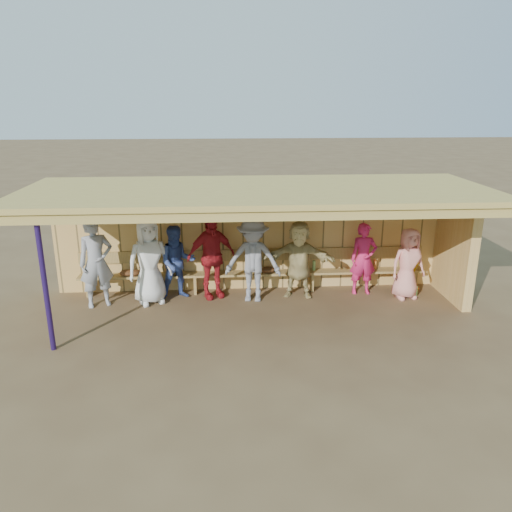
{
  "coord_description": "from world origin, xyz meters",
  "views": [
    {
      "loc": [
        -0.64,
        -9.28,
        4.12
      ],
      "look_at": [
        0.0,
        0.35,
        1.05
      ],
      "focal_mm": 35.0,
      "sensor_mm": 36.0,
      "label": 1
    }
  ],
  "objects_px": {
    "player_c": "(177,262)",
    "player_d": "(211,256)",
    "player_b": "(149,261)",
    "player_g": "(363,259)",
    "player_h": "(408,264)",
    "player_e": "(253,260)",
    "player_a": "(96,263)",
    "bench": "(254,268)",
    "player_f": "(299,259)"
  },
  "relations": [
    {
      "from": "player_a",
      "to": "bench",
      "type": "bearing_deg",
      "value": -12.25
    },
    {
      "from": "player_a",
      "to": "bench",
      "type": "relative_size",
      "value": 0.25
    },
    {
      "from": "player_b",
      "to": "player_h",
      "type": "bearing_deg",
      "value": -24.95
    },
    {
      "from": "player_c",
      "to": "player_d",
      "type": "distance_m",
      "value": 0.73
    },
    {
      "from": "player_b",
      "to": "player_d",
      "type": "xyz_separation_m",
      "value": [
        1.27,
        0.22,
        -0.0
      ]
    },
    {
      "from": "player_a",
      "to": "player_c",
      "type": "bearing_deg",
      "value": -11.88
    },
    {
      "from": "player_e",
      "to": "player_h",
      "type": "distance_m",
      "value": 3.29
    },
    {
      "from": "player_b",
      "to": "player_e",
      "type": "height_order",
      "value": "player_b"
    },
    {
      "from": "player_a",
      "to": "player_h",
      "type": "height_order",
      "value": "player_a"
    },
    {
      "from": "player_d",
      "to": "player_g",
      "type": "height_order",
      "value": "player_d"
    },
    {
      "from": "player_e",
      "to": "player_h",
      "type": "bearing_deg",
      "value": 7.57
    },
    {
      "from": "player_g",
      "to": "player_c",
      "type": "bearing_deg",
      "value": -179.8
    },
    {
      "from": "player_c",
      "to": "bench",
      "type": "xyz_separation_m",
      "value": [
        1.64,
        0.31,
        -0.27
      ]
    },
    {
      "from": "player_c",
      "to": "player_g",
      "type": "height_order",
      "value": "player_c"
    },
    {
      "from": "player_f",
      "to": "player_h",
      "type": "relative_size",
      "value": 1.08
    },
    {
      "from": "player_a",
      "to": "player_f",
      "type": "height_order",
      "value": "player_a"
    },
    {
      "from": "player_e",
      "to": "player_g",
      "type": "relative_size",
      "value": 1.15
    },
    {
      "from": "player_b",
      "to": "player_a",
      "type": "bearing_deg",
      "value": 161.19
    },
    {
      "from": "player_g",
      "to": "bench",
      "type": "height_order",
      "value": "player_g"
    },
    {
      "from": "bench",
      "to": "player_c",
      "type": "bearing_deg",
      "value": -169.46
    },
    {
      "from": "player_f",
      "to": "player_h",
      "type": "distance_m",
      "value": 2.31
    },
    {
      "from": "player_a",
      "to": "player_e",
      "type": "relative_size",
      "value": 1.03
    },
    {
      "from": "player_g",
      "to": "player_a",
      "type": "bearing_deg",
      "value": -176.55
    },
    {
      "from": "player_a",
      "to": "player_d",
      "type": "bearing_deg",
      "value": -15.34
    },
    {
      "from": "player_b",
      "to": "player_f",
      "type": "distance_m",
      "value": 3.13
    },
    {
      "from": "player_b",
      "to": "player_e",
      "type": "bearing_deg",
      "value": -24.56
    },
    {
      "from": "player_e",
      "to": "bench",
      "type": "height_order",
      "value": "player_e"
    },
    {
      "from": "bench",
      "to": "player_h",
      "type": "bearing_deg",
      "value": -10.91
    },
    {
      "from": "player_b",
      "to": "player_g",
      "type": "bearing_deg",
      "value": -21.14
    },
    {
      "from": "player_c",
      "to": "player_g",
      "type": "relative_size",
      "value": 1.01
    },
    {
      "from": "player_g",
      "to": "player_b",
      "type": "bearing_deg",
      "value": -176.98
    },
    {
      "from": "player_g",
      "to": "bench",
      "type": "bearing_deg",
      "value": 172.84
    },
    {
      "from": "player_c",
      "to": "player_f",
      "type": "height_order",
      "value": "player_f"
    },
    {
      "from": "player_d",
      "to": "player_e",
      "type": "height_order",
      "value": "player_d"
    },
    {
      "from": "player_e",
      "to": "player_f",
      "type": "height_order",
      "value": "player_e"
    },
    {
      "from": "player_b",
      "to": "player_g",
      "type": "xyz_separation_m",
      "value": [
        4.56,
        0.22,
        -0.13
      ]
    },
    {
      "from": "player_b",
      "to": "player_h",
      "type": "height_order",
      "value": "player_b"
    },
    {
      "from": "player_a",
      "to": "player_c",
      "type": "xyz_separation_m",
      "value": [
        1.59,
        0.32,
        -0.13
      ]
    },
    {
      "from": "player_c",
      "to": "bench",
      "type": "distance_m",
      "value": 1.69
    },
    {
      "from": "player_d",
      "to": "player_h",
      "type": "bearing_deg",
      "value": -27.94
    },
    {
      "from": "player_c",
      "to": "player_g",
      "type": "bearing_deg",
      "value": -12.26
    },
    {
      "from": "player_a",
      "to": "player_b",
      "type": "height_order",
      "value": "player_a"
    },
    {
      "from": "player_h",
      "to": "player_d",
      "type": "bearing_deg",
      "value": 164.75
    },
    {
      "from": "player_d",
      "to": "player_c",
      "type": "bearing_deg",
      "value": 156.44
    },
    {
      "from": "player_f",
      "to": "player_d",
      "type": "bearing_deg",
      "value": -171.11
    },
    {
      "from": "player_a",
      "to": "player_e",
      "type": "xyz_separation_m",
      "value": [
        3.19,
        0.07,
        -0.03
      ]
    },
    {
      "from": "player_d",
      "to": "player_g",
      "type": "xyz_separation_m",
      "value": [
        3.28,
        0.0,
        -0.13
      ]
    },
    {
      "from": "player_b",
      "to": "player_g",
      "type": "distance_m",
      "value": 4.56
    },
    {
      "from": "player_c",
      "to": "player_d",
      "type": "height_order",
      "value": "player_d"
    },
    {
      "from": "player_g",
      "to": "bench",
      "type": "relative_size",
      "value": 0.21
    }
  ]
}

